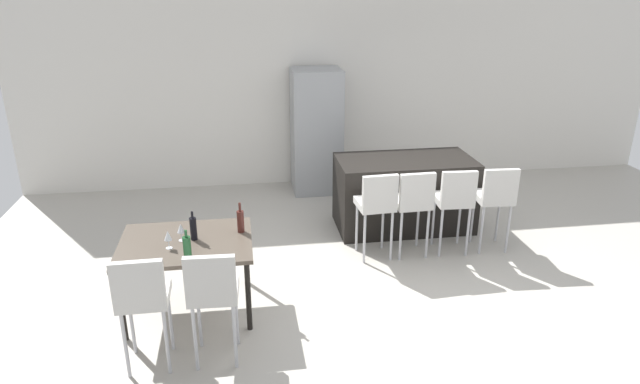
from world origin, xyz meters
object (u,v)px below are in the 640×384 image
(kitchen_island, at_px, (404,193))
(dining_table, at_px, (186,248))
(dining_chair_far, at_px, (213,289))
(wine_bottle_inner, at_px, (241,221))
(refrigerator, at_px, (316,131))
(bar_chair_right, at_px, (455,198))
(bar_chair_middle, at_px, (413,200))
(bar_chair_far, at_px, (496,195))
(wine_bottle_right, at_px, (193,228))
(wine_bottle_end, at_px, (187,249))
(wine_glass_middle, at_px, (168,236))
(bar_chair_left, at_px, (377,202))
(dining_chair_near, at_px, (142,295))
(wine_glass_left, at_px, (181,228))

(kitchen_island, bearing_deg, dining_table, -148.38)
(dining_chair_far, relative_size, wine_bottle_inner, 3.47)
(refrigerator, bearing_deg, bar_chair_right, -61.63)
(bar_chair_middle, distance_m, bar_chair_right, 0.49)
(bar_chair_far, relative_size, wine_bottle_right, 3.69)
(dining_table, distance_m, wine_bottle_end, 0.45)
(wine_glass_middle, relative_size, refrigerator, 0.09)
(dining_table, height_order, dining_chair_far, dining_chair_far)
(bar_chair_left, distance_m, wine_bottle_right, 2.11)
(wine_bottle_end, distance_m, refrigerator, 3.90)
(bar_chair_middle, height_order, wine_glass_middle, bar_chair_middle)
(wine_bottle_right, bearing_deg, refrigerator, 62.62)
(dining_chair_near, relative_size, wine_bottle_right, 3.69)
(kitchen_island, relative_size, wine_bottle_end, 5.78)
(bar_chair_right, bearing_deg, dining_chair_near, -153.22)
(kitchen_island, relative_size, dining_chair_near, 1.64)
(kitchen_island, relative_size, dining_table, 1.40)
(bar_chair_middle, distance_m, wine_glass_left, 2.62)
(bar_chair_right, bearing_deg, wine_bottle_inner, -164.97)
(wine_bottle_right, relative_size, refrigerator, 0.15)
(kitchen_island, xyz_separation_m, bar_chair_left, (-0.57, -0.82, 0.24))
(kitchen_island, xyz_separation_m, wine_glass_left, (-2.64, -1.59, 0.40))
(bar_chair_right, bearing_deg, wine_bottle_end, -157.55)
(bar_chair_middle, relative_size, wine_bottle_right, 3.69)
(kitchen_island, height_order, wine_bottle_inner, wine_bottle_inner)
(kitchen_island, xyz_separation_m, refrigerator, (-0.92, 1.53, 0.46))
(bar_chair_middle, bearing_deg, wine_bottle_right, -162.33)
(bar_chair_left, bearing_deg, wine_glass_left, -159.63)
(bar_chair_far, xyz_separation_m, wine_glass_middle, (-3.59, -0.92, 0.17))
(kitchen_island, bearing_deg, bar_chair_right, -67.03)
(bar_chair_left, distance_m, bar_chair_middle, 0.43)
(bar_chair_right, height_order, dining_chair_near, same)
(bar_chair_middle, bearing_deg, refrigerator, 108.28)
(bar_chair_left, xyz_separation_m, bar_chair_middle, (0.43, -0.00, 0.00))
(bar_chair_right, height_order, wine_glass_middle, bar_chair_right)
(wine_bottle_inner, bearing_deg, wine_glass_middle, -158.27)
(kitchen_island, height_order, wine_bottle_right, wine_bottle_right)
(bar_chair_middle, bearing_deg, bar_chair_far, 0.01)
(bar_chair_middle, height_order, refrigerator, refrigerator)
(wine_bottle_end, bearing_deg, dining_chair_far, -63.26)
(wine_glass_left, height_order, wine_glass_middle, same)
(dining_table, distance_m, wine_bottle_inner, 0.57)
(kitchen_island, xyz_separation_m, wine_bottle_end, (-2.55, -2.02, 0.40))
(dining_chair_near, xyz_separation_m, refrigerator, (1.96, 3.98, 0.22))
(dining_chair_far, relative_size, wine_glass_middle, 6.03)
(bar_chair_left, distance_m, wine_bottle_end, 2.32)
(bar_chair_right, distance_m, bar_chair_far, 0.50)
(wine_bottle_end, relative_size, refrigerator, 0.16)
(bar_chair_right, xyz_separation_m, dining_chair_far, (-2.68, -1.63, 0.00))
(bar_chair_far, xyz_separation_m, refrigerator, (-1.76, 2.35, 0.22))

